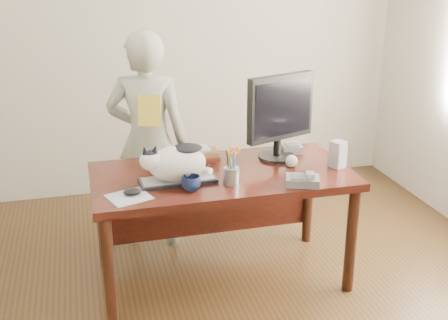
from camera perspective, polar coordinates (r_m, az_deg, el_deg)
room at (r=2.74m, az=2.94°, el=5.98°), size 4.50×4.50×4.50m
desk at (r=3.60m, az=-0.52°, el=-3.02°), size 1.60×0.80×0.75m
keyboard at (r=3.33m, az=-4.72°, el=-2.07°), size 0.46×0.19×0.03m
cat at (r=3.28m, az=-5.01°, el=-0.23°), size 0.44×0.24×0.25m
monitor at (r=3.62m, az=5.75°, el=4.82°), size 0.49×0.31×0.56m
pen_cup at (r=3.28m, az=0.75°, el=-1.40°), size 0.10×0.09×0.23m
mousepad at (r=3.17m, az=-9.61°, el=-3.72°), size 0.27×0.26×0.00m
mouse at (r=3.18m, az=-9.31°, el=-3.21°), size 0.11×0.09×0.04m
coffee_mug at (r=3.20m, az=-3.35°, el=-2.37°), size 0.16×0.16×0.09m
phone at (r=3.32m, az=8.04°, el=-2.01°), size 0.23×0.20×0.09m
speaker at (r=3.60m, az=11.48°, el=0.56°), size 0.10×0.11×0.17m
baseball at (r=3.58m, az=6.88°, el=-0.10°), size 0.08×0.08×0.08m
book_stack at (r=3.67m, az=-2.43°, el=0.54°), size 0.24×0.18×0.09m
calculator at (r=3.87m, az=6.80°, el=1.30°), size 0.16×0.19×0.05m
person at (r=3.98m, az=-7.71°, el=1.88°), size 0.66×0.53×1.57m
held_book at (r=3.74m, az=-7.57°, el=4.98°), size 0.17×0.13×0.21m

